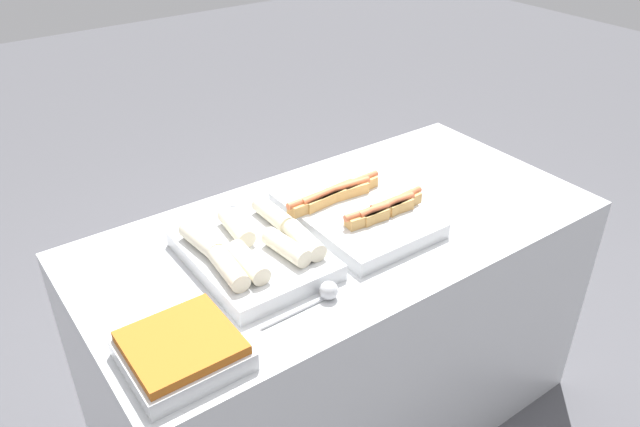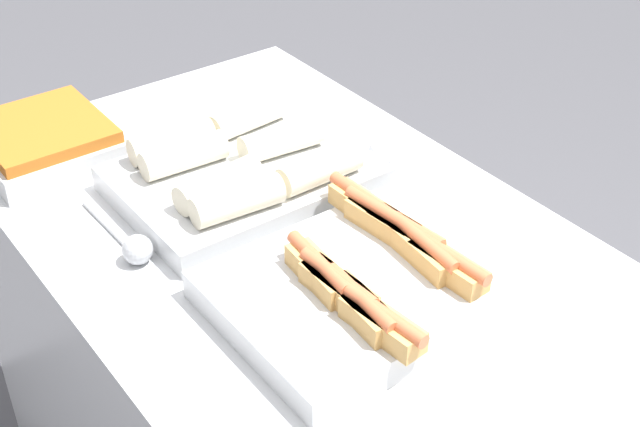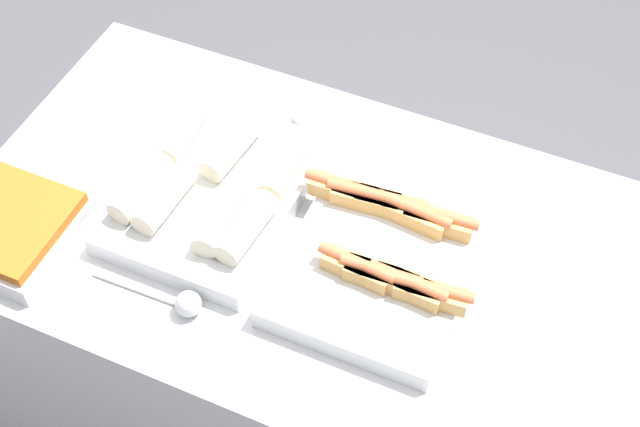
{
  "view_description": "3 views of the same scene",
  "coord_description": "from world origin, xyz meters",
  "px_view_note": "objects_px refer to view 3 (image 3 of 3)",
  "views": [
    {
      "loc": [
        -1.03,
        -1.31,
        1.94
      ],
      "look_at": [
        -0.09,
        0.0,
        0.94
      ],
      "focal_mm": 35.0,
      "sensor_mm": 36.0,
      "label": 1
    },
    {
      "loc": [
        0.89,
        -0.72,
        1.78
      ],
      "look_at": [
        -0.09,
        0.0,
        0.94
      ],
      "focal_mm": 50.0,
      "sensor_mm": 36.0,
      "label": 2
    },
    {
      "loc": [
        0.35,
        -1.0,
        2.31
      ],
      "look_at": [
        -0.09,
        0.0,
        0.94
      ],
      "focal_mm": 50.0,
      "sensor_mm": 36.0,
      "label": 3
    }
  ],
  "objects_px": {
    "tray_side_front": "(6,227)",
    "serving_spoon_far": "(297,121)",
    "tray_hotdogs": "(387,249)",
    "serving_spoon_near": "(182,302)",
    "tray_wraps": "(213,190)"
  },
  "relations": [
    {
      "from": "tray_side_front",
      "to": "serving_spoon_near",
      "type": "relative_size",
      "value": 1.11
    },
    {
      "from": "serving_spoon_near",
      "to": "serving_spoon_far",
      "type": "xyz_separation_m",
      "value": [
        0.0,
        0.52,
        -0.0
      ]
    },
    {
      "from": "tray_wraps",
      "to": "serving_spoon_near",
      "type": "xyz_separation_m",
      "value": [
        0.07,
        -0.26,
        -0.02
      ]
    },
    {
      "from": "tray_hotdogs",
      "to": "serving_spoon_far",
      "type": "height_order",
      "value": "tray_hotdogs"
    },
    {
      "from": "tray_side_front",
      "to": "serving_spoon_far",
      "type": "distance_m",
      "value": 0.65
    },
    {
      "from": "tray_hotdogs",
      "to": "tray_wraps",
      "type": "relative_size",
      "value": 1.08
    },
    {
      "from": "tray_hotdogs",
      "to": "serving_spoon_near",
      "type": "distance_m",
      "value": 0.41
    },
    {
      "from": "tray_hotdogs",
      "to": "serving_spoon_near",
      "type": "height_order",
      "value": "tray_hotdogs"
    },
    {
      "from": "tray_hotdogs",
      "to": "tray_side_front",
      "type": "relative_size",
      "value": 1.83
    },
    {
      "from": "tray_wraps",
      "to": "serving_spoon_near",
      "type": "distance_m",
      "value": 0.27
    },
    {
      "from": "tray_wraps",
      "to": "serving_spoon_near",
      "type": "relative_size",
      "value": 1.89
    },
    {
      "from": "tray_hotdogs",
      "to": "tray_side_front",
      "type": "bearing_deg",
      "value": -160.62
    },
    {
      "from": "serving_spoon_far",
      "to": "tray_wraps",
      "type": "bearing_deg",
      "value": -104.41
    },
    {
      "from": "serving_spoon_far",
      "to": "tray_hotdogs",
      "type": "bearing_deg",
      "value": -39.58
    },
    {
      "from": "tray_wraps",
      "to": "serving_spoon_near",
      "type": "height_order",
      "value": "tray_wraps"
    }
  ]
}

